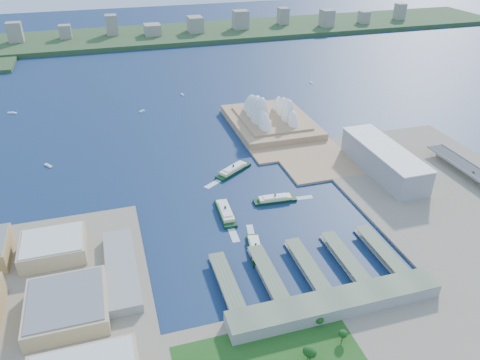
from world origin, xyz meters
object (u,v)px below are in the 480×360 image
object	(u,v)px
ferry_c	(256,247)
ferry_d	(275,198)
opera_house	(271,108)
car_c	(474,172)
toaster_building	(384,160)
ferry_b	(233,168)
ferry_a	(225,210)

from	to	relation	value
ferry_c	ferry_d	size ratio (longest dim) A/B	0.98
opera_house	car_c	world-z (taller)	opera_house
toaster_building	ferry_b	xyz separation A→B (m)	(-195.21, 62.59, -14.80)
ferry_b	ferry_c	size ratio (longest dim) A/B	1.15
toaster_building	ferry_c	xyz separation A→B (m)	(-221.02, -111.98, -15.53)
toaster_building	car_c	world-z (taller)	toaster_building
ferry_b	ferry_c	bearing A→B (deg)	-42.37
ferry_b	ferry_c	xyz separation A→B (m)	(-25.81, -174.58, -0.73)
opera_house	ferry_c	bearing A→B (deg)	-112.78
ferry_a	ferry_c	size ratio (longest dim) A/B	1.15
toaster_building	car_c	distance (m)	116.12
ferry_b	toaster_building	bearing A→B (deg)	38.26
ferry_c	opera_house	bearing A→B (deg)	-102.86
opera_house	ferry_c	distance (m)	339.46
ferry_c	ferry_d	distance (m)	102.43
car_c	ferry_c	bearing A→B (deg)	-170.32
opera_house	ferry_b	world-z (taller)	opera_house
toaster_building	ferry_b	distance (m)	205.54
ferry_d	ferry_c	bearing A→B (deg)	151.55
opera_house	toaster_building	distance (m)	219.62
ferry_c	ferry_a	bearing A→B (deg)	-70.77
toaster_building	ferry_c	size ratio (longest dim) A/B	2.95
ferry_d	opera_house	bearing A→B (deg)	-15.10
ferry_c	ferry_d	xyz separation A→B (m)	(54.46, 86.74, 0.12)
ferry_c	toaster_building	bearing A→B (deg)	-143.21
ferry_a	car_c	bearing A→B (deg)	-1.25
car_c	ferry_d	bearing A→B (deg)	173.21
ferry_c	ferry_d	world-z (taller)	ferry_d
ferry_d	car_c	xyz separation A→B (m)	(267.56, -31.84, 10.40)
ferry_c	ferry_d	bearing A→B (deg)	-112.20
ferry_a	car_c	world-z (taller)	car_c
toaster_building	car_c	xyz separation A→B (m)	(101.00, -57.08, -5.01)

